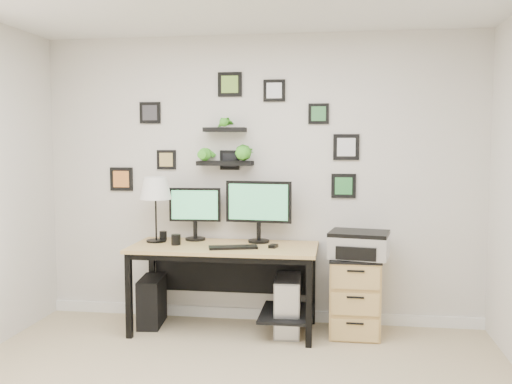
% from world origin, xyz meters
% --- Properties ---
extents(room, '(4.00, 4.00, 4.00)m').
position_xyz_m(room, '(0.00, 1.98, 0.05)').
color(room, '#C5B38D').
rests_on(room, ground).
extents(desk, '(1.60, 0.70, 0.75)m').
position_xyz_m(desk, '(-0.22, 1.67, 0.63)').
color(desk, tan).
rests_on(desk, ground).
extents(monitor_left, '(0.47, 0.19, 0.48)m').
position_xyz_m(monitor_left, '(-0.57, 1.86, 1.03)').
color(monitor_left, black).
rests_on(monitor_left, desk).
extents(monitor_right, '(0.59, 0.20, 0.55)m').
position_xyz_m(monitor_right, '(0.01, 1.83, 1.08)').
color(monitor_right, black).
rests_on(monitor_right, desk).
extents(keyboard, '(0.43, 0.24, 0.02)m').
position_xyz_m(keyboard, '(-0.16, 1.51, 0.76)').
color(keyboard, black).
rests_on(keyboard, desk).
extents(mouse, '(0.08, 0.10, 0.03)m').
position_xyz_m(mouse, '(0.17, 1.60, 0.76)').
color(mouse, black).
rests_on(mouse, desk).
extents(table_lamp, '(0.29, 0.29, 0.58)m').
position_xyz_m(table_lamp, '(-0.90, 1.73, 1.22)').
color(table_lamp, black).
rests_on(table_lamp, desk).
extents(mug, '(0.08, 0.08, 0.09)m').
position_xyz_m(mug, '(-0.68, 1.60, 0.80)').
color(mug, black).
rests_on(mug, desk).
extents(pen_cup, '(0.07, 0.07, 0.09)m').
position_xyz_m(pen_cup, '(-0.85, 1.80, 0.79)').
color(pen_cup, black).
rests_on(pen_cup, desk).
extents(pc_tower_black, '(0.24, 0.45, 0.43)m').
position_xyz_m(pc_tower_black, '(-0.94, 1.70, 0.21)').
color(pc_tower_black, black).
rests_on(pc_tower_black, ground).
extents(pc_tower_grey, '(0.24, 0.50, 0.48)m').
position_xyz_m(pc_tower_grey, '(0.29, 1.66, 0.24)').
color(pc_tower_grey, gray).
rests_on(pc_tower_grey, ground).
extents(file_cabinet, '(0.43, 0.53, 0.67)m').
position_xyz_m(file_cabinet, '(0.86, 1.72, 0.34)').
color(file_cabinet, tan).
rests_on(file_cabinet, ground).
extents(printer, '(0.54, 0.46, 0.22)m').
position_xyz_m(printer, '(0.89, 1.68, 0.78)').
color(printer, silver).
rests_on(printer, file_cabinet).
extents(wall_decor, '(2.31, 0.18, 1.13)m').
position_xyz_m(wall_decor, '(-0.25, 1.93, 1.65)').
color(wall_decor, black).
rests_on(wall_decor, ground).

